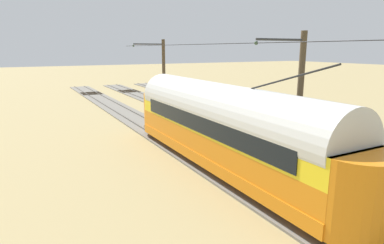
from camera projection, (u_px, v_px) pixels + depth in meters
The scene contains 8 objects.
ground_plane at pixel (282, 149), 20.09m from camera, with size 220.00×220.00×0.00m, color tan.
track_streetcar_siding at pixel (336, 136), 22.72m from camera, with size 2.80×80.00×0.18m.
track_adjacent_siding at pixel (279, 147), 20.35m from camera, with size 2.80×80.00×0.18m.
track_third_siding at pixel (207, 159), 17.98m from camera, with size 2.80×80.00×0.18m.
vintage_streetcar at pixel (222, 125), 16.28m from camera, with size 2.65×17.39×5.35m.
catenary_pole_foreground at pixel (163, 77), 28.61m from camera, with size 2.86×0.28×6.73m.
catenary_pole_mid_near at pixel (298, 103), 15.09m from camera, with size 2.86×0.28×6.73m.
overhead_wire_run at pixel (247, 43), 13.98m from camera, with size 2.65×35.37×0.18m.
Camera 1 is at (13.91, 14.41, 5.95)m, focal length 30.91 mm.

